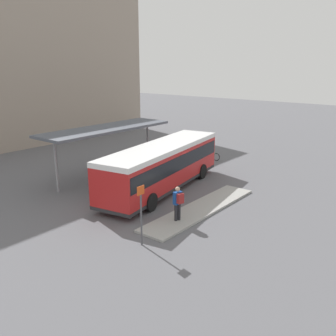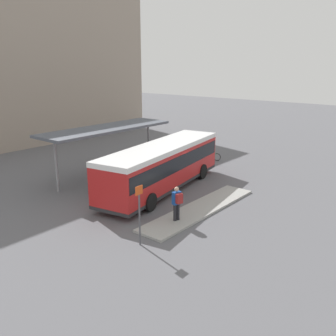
{
  "view_description": "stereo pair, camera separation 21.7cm",
  "coord_description": "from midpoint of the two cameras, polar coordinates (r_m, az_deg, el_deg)",
  "views": [
    {
      "loc": [
        -17.74,
        -14.64,
        7.91
      ],
      "look_at": [
        0.56,
        0.0,
        1.34
      ],
      "focal_mm": 40.0,
      "sensor_mm": 36.0,
      "label": 1
    },
    {
      "loc": [
        -17.61,
        -14.81,
        7.91
      ],
      "look_at": [
        0.56,
        0.0,
        1.34
      ],
      "focal_mm": 40.0,
      "sensor_mm": 36.0,
      "label": 2
    }
  ],
  "objects": [
    {
      "name": "ground_plane",
      "position": [
        24.33,
        -0.58,
        -3.31
      ],
      "size": [
        120.0,
        120.0,
        0.0
      ],
      "primitive_type": "plane",
      "color": "#5B5B60"
    },
    {
      "name": "curb_island",
      "position": [
        21.12,
        5.19,
        -6.22
      ],
      "size": [
        8.9,
        1.8,
        0.12
      ],
      "color": "#9E9E99",
      "rests_on": "ground_plane"
    },
    {
      "name": "city_bus",
      "position": [
        23.83,
        -0.58,
        0.67
      ],
      "size": [
        11.52,
        4.47,
        2.97
      ],
      "rotation": [
        0.0,
        0.0,
        0.17
      ],
      "color": "red",
      "rests_on": "ground_plane"
    },
    {
      "name": "pedestrian_waiting",
      "position": [
        19.04,
        1.72,
        -5.12
      ],
      "size": [
        0.49,
        0.54,
        1.8
      ],
      "rotation": [
        0.0,
        0.0,
        1.31
      ],
      "color": "#232328",
      "rests_on": "curb_island"
    },
    {
      "name": "bicycle_green",
      "position": [
        31.86,
        6.96,
        1.79
      ],
      "size": [
        0.48,
        1.52,
        0.66
      ],
      "rotation": [
        0.0,
        0.0,
        -1.44
      ],
      "color": "black",
      "rests_on": "ground_plane"
    },
    {
      "name": "bicycle_white",
      "position": [
        31.93,
        5.37,
        1.95
      ],
      "size": [
        0.48,
        1.73,
        0.75
      ],
      "rotation": [
        0.0,
        0.0,
        -1.72
      ],
      "color": "black",
      "rests_on": "ground_plane"
    },
    {
      "name": "bicycle_yellow",
      "position": [
        32.63,
        4.54,
        2.25
      ],
      "size": [
        0.48,
        1.69,
        0.73
      ],
      "rotation": [
        0.0,
        0.0,
        1.72
      ],
      "color": "black",
      "rests_on": "ground_plane"
    },
    {
      "name": "station_shelter",
      "position": [
        26.7,
        -9.08,
        5.84
      ],
      "size": [
        10.11,
        2.98,
        3.59
      ],
      "color": "#4C515B",
      "rests_on": "ground_plane"
    },
    {
      "name": "potted_planter_near_shelter",
      "position": [
        23.93,
        -9.22,
        -2.03
      ],
      "size": [
        0.99,
        0.99,
        1.4
      ],
      "color": "slate",
      "rests_on": "ground_plane"
    },
    {
      "name": "potted_planter_far_side",
      "position": [
        28.7,
        0.32,
        1.13
      ],
      "size": [
        1.02,
        1.02,
        1.38
      ],
      "color": "slate",
      "rests_on": "ground_plane"
    },
    {
      "name": "platform_sign",
      "position": [
        16.65,
        -3.99,
        -6.8
      ],
      "size": [
        0.44,
        0.08,
        2.8
      ],
      "color": "#4C4C51",
      "rests_on": "ground_plane"
    },
    {
      "name": "station_building",
      "position": [
        43.39,
        -22.8,
        14.27
      ],
      "size": [
        27.88,
        11.14,
        15.48
      ],
      "color": "gray",
      "rests_on": "ground_plane"
    }
  ]
}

